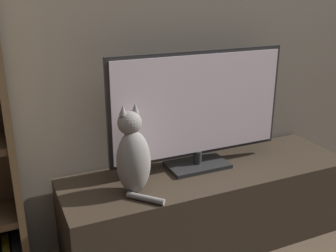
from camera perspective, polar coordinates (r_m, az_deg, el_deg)
The scene contains 3 objects.
tv_stand at distance 2.16m, azimuth 5.86°, elevation -11.40°, with size 1.53×0.47×0.42m.
tv at distance 1.99m, azimuth 4.44°, elevation 2.48°, with size 0.95×0.19×0.61m.
cat at distance 1.78m, azimuth -5.13°, elevation -4.41°, with size 0.18×0.27×0.42m.
Camera 1 is at (-0.96, -0.65, 1.31)m, focal length 42.00 mm.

